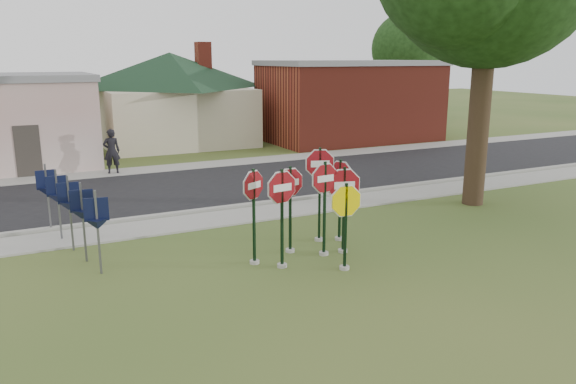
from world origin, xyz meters
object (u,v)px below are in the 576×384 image
stop_sign_left (282,205)px  stop_sign_center (325,196)px  pedestrian (112,151)px  stop_sign_yellow (346,216)px

stop_sign_left → stop_sign_center: bearing=12.6°
stop_sign_center → pedestrian: size_ratio=1.32×
stop_sign_left → pedestrian: 13.28m
stop_sign_center → stop_sign_left: size_ratio=1.01×
stop_sign_yellow → pedestrian: 14.27m
stop_sign_center → pedestrian: bearing=103.5°
stop_sign_yellow → stop_sign_left: stop_sign_left is taller
stop_sign_left → pedestrian: (-1.75, 13.15, -0.54)m
stop_sign_center → stop_sign_yellow: 1.12m
stop_sign_yellow → pedestrian: size_ratio=1.16×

